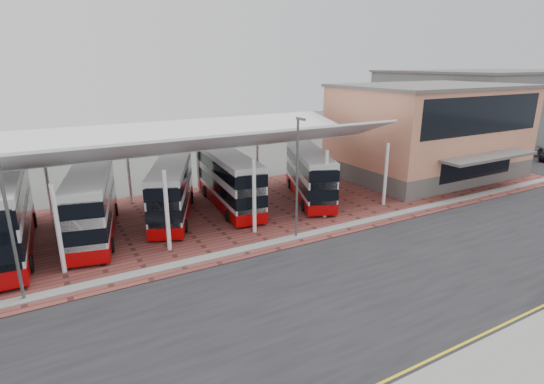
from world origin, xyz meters
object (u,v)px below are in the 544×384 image
(bus_2, at_px, (92,204))
(bus_1, at_px, (2,214))
(bus_4, at_px, (229,181))
(bus_5, at_px, (309,175))
(terminal, at_px, (429,130))
(bus_3, at_px, (172,191))

(bus_2, bearing_deg, bus_1, -165.31)
(bus_4, relative_size, bus_5, 1.05)
(terminal, height_order, bus_5, terminal)
(bus_3, bearing_deg, bus_4, 24.52)
(terminal, height_order, bus_4, terminal)
(bus_2, height_order, bus_4, bus_2)
(bus_4, distance_m, bus_5, 6.99)
(bus_4, bearing_deg, bus_3, -172.10)
(bus_3, relative_size, bus_4, 0.95)
(terminal, bearing_deg, bus_4, 178.87)
(bus_3, bearing_deg, terminal, 22.32)
(terminal, height_order, bus_2, terminal)
(bus_1, bearing_deg, bus_2, 5.22)
(bus_3, xyz_separation_m, bus_4, (4.73, 0.13, 0.09))
(bus_3, bearing_deg, bus_1, -151.82)
(bus_1, bearing_deg, bus_5, 2.01)
(bus_1, bearing_deg, bus_4, 6.83)
(bus_1, relative_size, bus_2, 1.09)
(terminal, height_order, bus_3, terminal)
(bus_2, xyz_separation_m, bus_3, (5.70, 0.76, -0.13))
(bus_2, relative_size, bus_4, 1.03)
(bus_2, distance_m, bus_3, 5.75)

